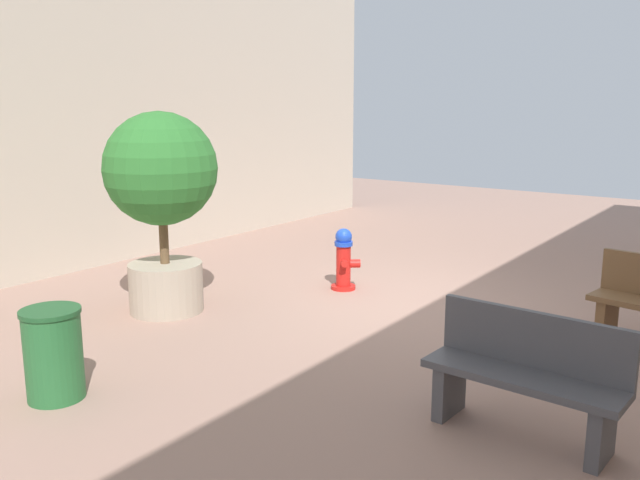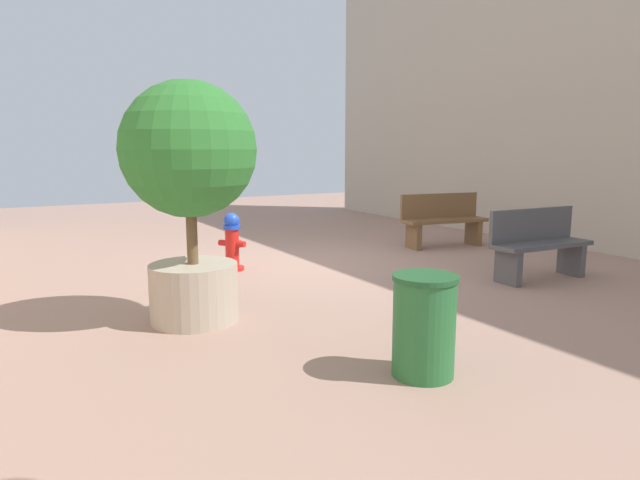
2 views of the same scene
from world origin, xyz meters
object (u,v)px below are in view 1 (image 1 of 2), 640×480
object	(u,v)px
fire_hydrant	(344,259)
bench_far	(526,374)
trash_bin	(54,354)
planter_tree	(161,189)

from	to	relation	value
fire_hydrant	bench_far	xyz separation A→B (m)	(-3.37, 2.60, 0.07)
bench_far	trash_bin	world-z (taller)	bench_far
trash_bin	bench_far	bearing A→B (deg)	-153.85
fire_hydrant	bench_far	distance (m)	4.26
fire_hydrant	planter_tree	size ratio (longest dim) A/B	0.35
bench_far	fire_hydrant	bearing A→B (deg)	-37.59
bench_far	trash_bin	xyz separation A→B (m)	(3.49, 1.71, -0.08)
fire_hydrant	planter_tree	bearing A→B (deg)	59.41
fire_hydrant	trash_bin	size ratio (longest dim) A/B	1.05
bench_far	planter_tree	distance (m)	4.74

